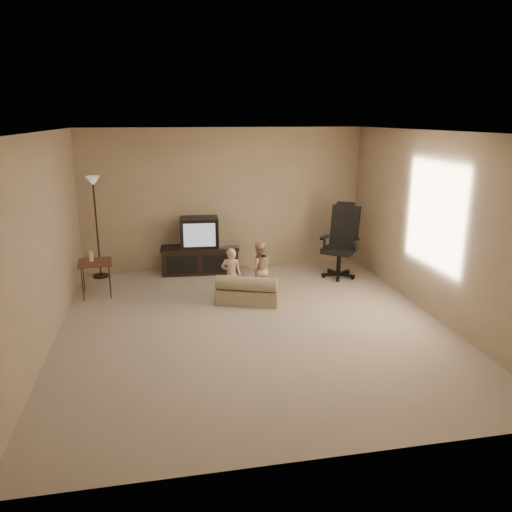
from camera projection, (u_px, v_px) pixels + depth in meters
The scene contains 9 objects.
floor at pixel (253, 325), 6.63m from camera, with size 5.50×5.50×0.00m, color #AFA18B.
room_shell at pixel (253, 212), 6.22m from camera, with size 5.50×5.50×5.50m.
tv_stand at pixel (200, 250), 8.78m from camera, with size 1.40×0.59×0.99m.
office_chair at pixel (341, 250), 8.56m from camera, with size 0.82×0.82×1.27m.
side_table at pixel (95, 263), 7.60m from camera, with size 0.54×0.54×0.73m.
floor_lamp at pixel (95, 204), 8.29m from camera, with size 0.27×0.27×1.73m.
child_sofa at pixel (248, 291), 7.38m from camera, with size 1.03×0.79×0.45m.
toddler_left at pixel (231, 275), 7.36m from camera, with size 0.30×0.22×0.82m, color tan.
toddler_right at pixel (259, 269), 7.60m from camera, with size 0.42×0.23×0.86m, color tan.
Camera 1 is at (-1.13, -6.03, 2.67)m, focal length 35.00 mm.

